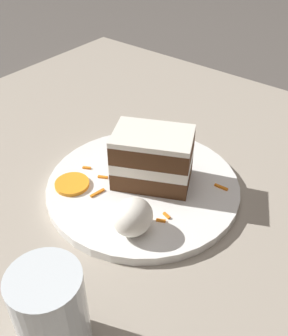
% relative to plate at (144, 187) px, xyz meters
% --- Properties ---
extents(ground_plane, '(6.00, 6.00, 0.00)m').
position_rel_plate_xyz_m(ground_plane, '(-0.04, 0.00, -0.04)').
color(ground_plane, '#4C4742').
rests_on(ground_plane, ground).
extents(dining_table, '(0.99, 1.02, 0.03)m').
position_rel_plate_xyz_m(dining_table, '(-0.04, 0.00, -0.02)').
color(dining_table, gray).
rests_on(dining_table, ground).
extents(plate, '(0.29, 0.29, 0.01)m').
position_rel_plate_xyz_m(plate, '(0.00, 0.00, 0.00)').
color(plate, white).
rests_on(plate, dining_table).
extents(cake_slice, '(0.12, 0.13, 0.08)m').
position_rel_plate_xyz_m(cake_slice, '(0.01, -0.00, 0.05)').
color(cake_slice, '#4C2D19').
rests_on(cake_slice, plate).
extents(cream_dollop, '(0.06, 0.05, 0.05)m').
position_rel_plate_xyz_m(cream_dollop, '(-0.08, -0.05, 0.03)').
color(cream_dollop, white).
rests_on(cream_dollop, plate).
extents(orange_garnish, '(0.05, 0.05, 0.01)m').
position_rel_plate_xyz_m(orange_garnish, '(-0.07, 0.08, 0.01)').
color(orange_garnish, orange).
rests_on(orange_garnish, plate).
extents(carrot_shreds_scatter, '(0.14, 0.21, 0.00)m').
position_rel_plate_xyz_m(carrot_shreds_scatter, '(-0.01, 0.01, 0.01)').
color(carrot_shreds_scatter, orange).
rests_on(carrot_shreds_scatter, plate).
extents(drinking_glass, '(0.07, 0.07, 0.11)m').
position_rel_plate_xyz_m(drinking_glass, '(-0.25, -0.08, 0.04)').
color(drinking_glass, silver).
rests_on(drinking_glass, dining_table).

